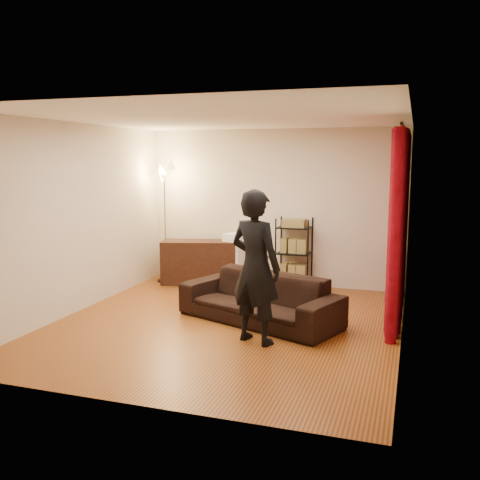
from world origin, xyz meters
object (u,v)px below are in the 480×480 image
(person, at_px, (255,267))
(media_cabinet, at_px, (199,262))
(sofa, at_px, (260,298))
(floor_lamp, at_px, (165,223))
(storage_boxes, at_px, (234,259))
(wire_shelf, at_px, (294,253))

(person, xyz_separation_m, media_cabinet, (-1.82, 2.65, -0.54))
(sofa, xyz_separation_m, person, (0.18, -0.80, 0.60))
(person, relative_size, floor_lamp, 0.87)
(floor_lamp, bearing_deg, storage_boxes, 8.04)
(storage_boxes, height_order, floor_lamp, floor_lamp)
(floor_lamp, bearing_deg, person, -46.69)
(storage_boxes, distance_m, floor_lamp, 1.40)
(sofa, height_order, person, person)
(sofa, distance_m, person, 1.01)
(storage_boxes, relative_size, wire_shelf, 0.75)
(wire_shelf, relative_size, floor_lamp, 0.57)
(storage_boxes, bearing_deg, floor_lamp, -171.96)
(media_cabinet, bearing_deg, floor_lamp, 168.93)
(person, distance_m, storage_boxes, 3.07)
(floor_lamp, bearing_deg, sofa, -38.42)
(wire_shelf, xyz_separation_m, floor_lamp, (-2.30, -0.23, 0.46))
(sofa, bearing_deg, wire_shelf, 110.37)
(person, bearing_deg, storage_boxes, -46.38)
(media_cabinet, xyz_separation_m, storage_boxes, (0.61, 0.13, 0.07))
(person, xyz_separation_m, storage_boxes, (-1.21, 2.78, -0.47))
(media_cabinet, bearing_deg, storage_boxes, -3.64)
(media_cabinet, relative_size, floor_lamp, 0.62)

